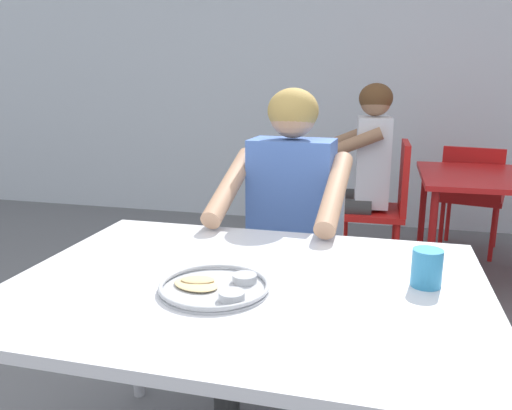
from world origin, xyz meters
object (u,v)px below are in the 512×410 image
at_px(chair_foreground, 296,253).
at_px(chair_red_left, 385,201).
at_px(table_foreground, 247,302).
at_px(patron_background, 358,165).
at_px(chair_red_far, 472,192).
at_px(diner_foreground, 286,216).
at_px(thali_tray, 215,286).
at_px(drinking_cup, 427,267).
at_px(table_background_red, 490,189).

bearing_deg(chair_foreground, chair_red_left, 69.51).
xyz_separation_m(table_foreground, patron_background, (0.19, 1.98, 0.07)).
xyz_separation_m(chair_red_left, chair_red_far, (0.61, 0.67, -0.05)).
xyz_separation_m(table_foreground, diner_foreground, (-0.03, 0.69, 0.06)).
distance_m(thali_tray, chair_foreground, 1.03).
distance_m(thali_tray, chair_red_far, 2.90).
bearing_deg(chair_foreground, patron_background, 79.19).
height_order(diner_foreground, patron_background, patron_background).
bearing_deg(diner_foreground, chair_foreground, 87.76).
xyz_separation_m(drinking_cup, table_background_red, (0.51, 1.91, -0.16)).
bearing_deg(table_foreground, diner_foreground, 92.09).
height_order(drinking_cup, chair_foreground, chair_foreground).
height_order(table_foreground, patron_background, patron_background).
relative_size(thali_tray, patron_background, 0.23).
height_order(table_foreground, chair_red_far, chair_red_far).
bearing_deg(table_background_red, chair_red_far, 89.61).
relative_size(table_foreground, thali_tray, 4.40).
height_order(diner_foreground, table_background_red, diner_foreground).
relative_size(drinking_cup, diner_foreground, 0.08).
distance_m(chair_foreground, table_background_red, 1.47).
relative_size(chair_red_left, chair_red_far, 1.11).
relative_size(drinking_cup, table_background_red, 0.12).
distance_m(drinking_cup, table_background_red, 1.98).
bearing_deg(chair_red_left, drinking_cup, -86.87).
distance_m(table_background_red, patron_background, 0.80).
bearing_deg(drinking_cup, diner_foreground, 128.87).
bearing_deg(table_background_red, drinking_cup, -104.91).
distance_m(table_background_red, chair_red_far, 0.64).
height_order(thali_tray, chair_foreground, chair_foreground).
distance_m(table_foreground, diner_foreground, 0.70).
bearing_deg(drinking_cup, table_background_red, 75.09).
relative_size(diner_foreground, patron_background, 0.99).
xyz_separation_m(table_foreground, drinking_cup, (0.47, 0.08, 0.12)).
relative_size(table_foreground, diner_foreground, 1.03).
bearing_deg(diner_foreground, table_foreground, -87.91).
bearing_deg(chair_red_left, table_background_red, 4.72).
relative_size(chair_red_far, patron_background, 0.65).
height_order(chair_red_far, patron_background, patron_background).
distance_m(table_foreground, chair_red_left, 1.98).
height_order(drinking_cup, diner_foreground, diner_foreground).
xyz_separation_m(chair_foreground, chair_red_left, (0.38, 1.03, 0.03)).
distance_m(thali_tray, patron_background, 2.08).
distance_m(thali_tray, drinking_cup, 0.56).
bearing_deg(table_foreground, patron_background, 84.60).
bearing_deg(table_background_red, chair_foreground, -132.66).
bearing_deg(table_foreground, chair_red_left, 79.28).
relative_size(table_background_red, chair_red_left, 0.98).
height_order(chair_foreground, patron_background, patron_background).
relative_size(chair_red_left, patron_background, 0.72).
height_order(chair_foreground, chair_red_far, chair_foreground).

